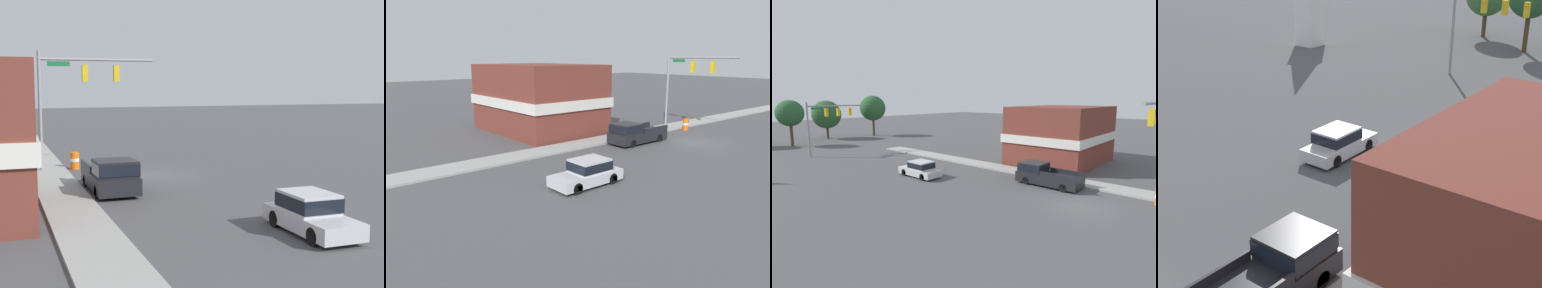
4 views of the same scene
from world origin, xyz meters
TOP-DOWN VIEW (x-y plane):
  - far_signal_assembly at (-2.62, 32.35)m, footprint 7.74×0.49m
  - car_lead at (-2.18, 14.37)m, footprint 1.80×4.31m
  - pickup_truck_parked at (3.24, 4.36)m, footprint 2.12×5.42m

SIDE VIEW (x-z plane):
  - car_lead at x=-2.18m, z-range 0.03..1.56m
  - pickup_truck_parked at x=3.24m, z-range -0.01..1.82m
  - far_signal_assembly at x=-2.62m, z-range 1.65..8.59m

